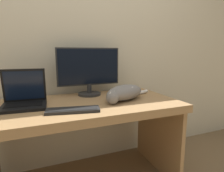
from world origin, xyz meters
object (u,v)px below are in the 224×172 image
cat (124,92)px  external_keyboard (73,110)px  monitor (89,71)px  laptop (24,99)px

cat → external_keyboard: bearing=175.3°
external_keyboard → cat: 0.47m
monitor → laptop: (-0.53, -0.19, -0.17)m
monitor → cat: monitor is taller
monitor → cat: bearing=-53.0°
cat → monitor: bearing=103.5°
monitor → cat: 0.39m
laptop → cat: (0.74, -0.10, 0.01)m
external_keyboard → laptop: bearing=151.0°
laptop → external_keyboard: laptop is taller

